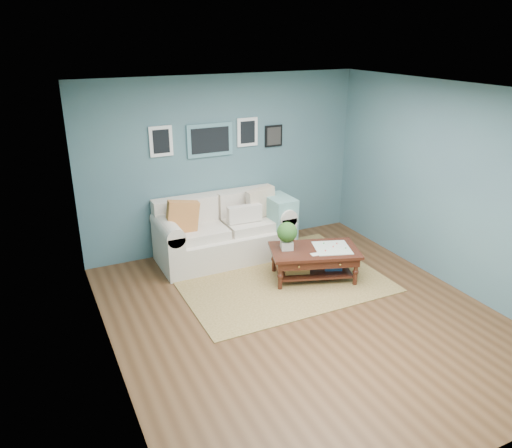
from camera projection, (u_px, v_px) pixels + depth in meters
room_shell at (305, 211)px, 5.70m from camera, size 5.00×5.02×2.70m
area_rug at (277, 277)px, 7.11m from camera, size 2.79×2.23×0.01m
loveseat at (229, 230)px, 7.63m from camera, size 2.07×0.94×1.06m
coffee_table at (310, 254)px, 6.96m from camera, size 1.37×1.06×0.85m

